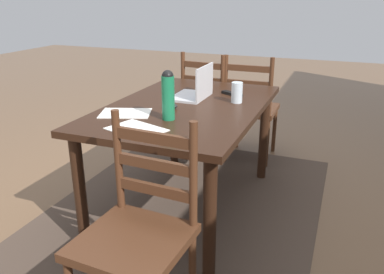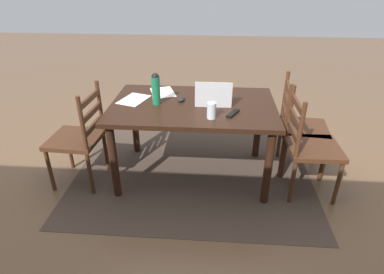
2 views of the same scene
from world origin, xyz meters
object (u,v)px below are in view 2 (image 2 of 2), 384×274
(chair_left_far, at_px, (309,147))
(computer_mouse, at_px, (181,99))
(tv_remote, at_px, (233,113))
(chair_left_near, at_px, (300,127))
(chair_right_far, at_px, (79,138))
(dining_table, at_px, (193,114))
(drinking_glass, at_px, (211,111))
(water_bottle, at_px, (156,88))
(laptop, at_px, (213,98))

(chair_left_far, distance_m, computer_mouse, 1.21)
(chair_left_far, bearing_deg, tv_remote, 1.26)
(chair_left_far, height_order, chair_left_near, same)
(chair_right_far, distance_m, chair_left_near, 2.09)
(dining_table, height_order, computer_mouse, computer_mouse)
(drinking_glass, bearing_deg, dining_table, -59.48)
(computer_mouse, bearing_deg, chair_left_far, 175.33)
(chair_left_near, relative_size, computer_mouse, 9.50)
(drinking_glass, distance_m, computer_mouse, 0.45)
(tv_remote, bearing_deg, water_bottle, -167.55)
(dining_table, distance_m, drinking_glass, 0.37)
(chair_left_near, height_order, water_bottle, water_bottle)
(chair_left_near, bearing_deg, dining_table, 10.64)
(drinking_glass, bearing_deg, water_bottle, -28.20)
(chair_left_far, height_order, laptop, laptop)
(dining_table, xyz_separation_m, laptop, (-0.18, -0.00, 0.15))
(chair_left_near, distance_m, computer_mouse, 1.19)
(computer_mouse, height_order, tv_remote, computer_mouse)
(drinking_glass, bearing_deg, laptop, -92.13)
(tv_remote, bearing_deg, chair_left_near, 57.95)
(dining_table, distance_m, computer_mouse, 0.17)
(chair_left_far, bearing_deg, chair_left_near, -90.04)
(chair_left_near, bearing_deg, laptop, 12.68)
(chair_right_far, height_order, tv_remote, chair_right_far)
(chair_left_far, relative_size, computer_mouse, 9.50)
(computer_mouse, distance_m, tv_remote, 0.53)
(chair_right_far, bearing_deg, chair_left_near, -169.41)
(chair_right_far, distance_m, water_bottle, 0.84)
(chair_left_near, relative_size, tv_remote, 5.59)
(water_bottle, bearing_deg, chair_left_near, -171.01)
(laptop, relative_size, computer_mouse, 3.21)
(computer_mouse, bearing_deg, drinking_glass, 136.65)
(drinking_glass, bearing_deg, chair_left_far, -173.50)
(chair_left_far, height_order, chair_right_far, same)
(chair_left_near, xyz_separation_m, laptop, (0.85, 0.19, 0.35))
(computer_mouse, bearing_deg, laptop, 175.83)
(chair_left_near, relative_size, water_bottle, 3.35)
(dining_table, distance_m, chair_left_far, 1.06)
(chair_right_far, bearing_deg, dining_table, -169.47)
(chair_right_far, bearing_deg, laptop, -170.90)
(chair_right_far, height_order, chair_left_near, same)
(chair_left_far, height_order, computer_mouse, chair_left_far)
(chair_left_far, relative_size, tv_remote, 5.59)
(chair_left_far, xyz_separation_m, laptop, (0.85, -0.19, 0.35))
(dining_table, height_order, drinking_glass, drinking_glass)
(drinking_glass, bearing_deg, chair_left_near, -150.78)
(chair_right_far, relative_size, water_bottle, 3.35)
(chair_right_far, relative_size, laptop, 2.96)
(dining_table, relative_size, computer_mouse, 14.76)
(computer_mouse, relative_size, tv_remote, 0.59)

